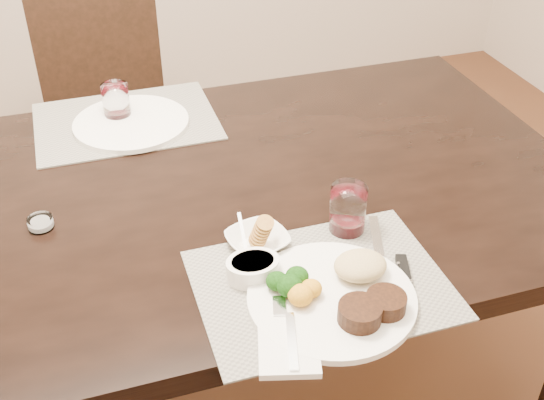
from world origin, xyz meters
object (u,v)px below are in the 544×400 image
object	(u,v)px
cracker_bowl	(257,240)
far_plate	(131,123)
wine_glass_near	(348,211)
dinner_plate	(340,293)
steak_knife	(397,265)
chair_far	(109,110)

from	to	relation	value
cracker_bowl	far_plate	xyz separation A→B (m)	(-0.17, 0.57, -0.01)
cracker_bowl	wine_glass_near	xyz separation A→B (m)	(0.19, 0.00, 0.03)
dinner_plate	far_plate	size ratio (longest dim) A/B	1.03
cracker_bowl	far_plate	distance (m)	0.59
cracker_bowl	wine_glass_near	distance (m)	0.19
steak_knife	chair_far	bearing A→B (deg)	126.91
cracker_bowl	dinner_plate	bearing A→B (deg)	-63.36
chair_far	wine_glass_near	distance (m)	1.26
chair_far	steak_knife	world-z (taller)	chair_far
dinner_plate	steak_knife	distance (m)	0.15
steak_knife	wine_glass_near	world-z (taller)	wine_glass_near
far_plate	steak_knife	bearing A→B (deg)	-60.65
dinner_plate	cracker_bowl	bearing A→B (deg)	97.06
cracker_bowl	wine_glass_near	world-z (taller)	wine_glass_near
chair_far	far_plate	size ratio (longest dim) A/B	3.06
wine_glass_near	chair_far	bearing A→B (deg)	108.03
dinner_plate	wine_glass_near	xyz separation A→B (m)	(0.09, 0.19, 0.03)
dinner_plate	cracker_bowl	distance (m)	0.21
dinner_plate	far_plate	distance (m)	0.81
wine_glass_near	far_plate	distance (m)	0.67
wine_glass_near	far_plate	bearing A→B (deg)	121.99
steak_knife	wine_glass_near	xyz separation A→B (m)	(-0.04, 0.14, 0.04)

